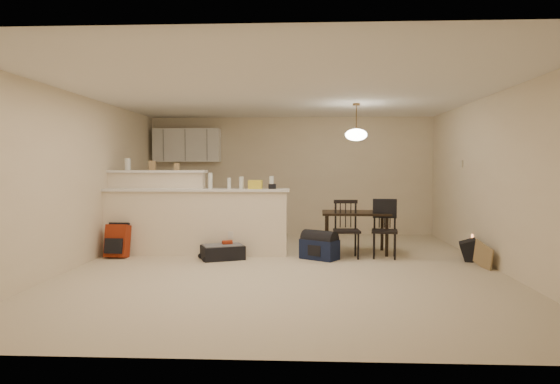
# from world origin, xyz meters

# --- Properties ---
(room) EXTENTS (7.00, 7.02, 2.50)m
(room) POSITION_xyz_m (0.00, 0.00, 1.25)
(room) COLOR beige
(room) RESTS_ON ground
(breakfast_bar) EXTENTS (3.08, 0.58, 1.39)m
(breakfast_bar) POSITION_xyz_m (-1.76, 0.98, 0.61)
(breakfast_bar) COLOR #F1E1C3
(breakfast_bar) RESTS_ON ground
(upper_cabinets) EXTENTS (1.40, 0.34, 0.70)m
(upper_cabinets) POSITION_xyz_m (-2.20, 3.32, 1.90)
(upper_cabinets) COLOR white
(upper_cabinets) RESTS_ON room
(kitchen_counter) EXTENTS (1.80, 0.60, 0.90)m
(kitchen_counter) POSITION_xyz_m (-2.00, 3.19, 0.45)
(kitchen_counter) COLOR white
(kitchen_counter) RESTS_ON ground
(thermostat) EXTENTS (0.02, 0.12, 0.12)m
(thermostat) POSITION_xyz_m (2.98, 1.55, 1.50)
(thermostat) COLOR beige
(thermostat) RESTS_ON room
(jar) EXTENTS (0.10, 0.10, 0.20)m
(jar) POSITION_xyz_m (-2.70, 1.12, 1.49)
(jar) COLOR silver
(jar) RESTS_ON breakfast_bar
(cereal_box) EXTENTS (0.10, 0.07, 0.16)m
(cereal_box) POSITION_xyz_m (-2.27, 1.12, 1.47)
(cereal_box) COLOR #987A4E
(cereal_box) RESTS_ON breakfast_bar
(small_box) EXTENTS (0.08, 0.06, 0.12)m
(small_box) POSITION_xyz_m (-1.86, 1.12, 1.45)
(small_box) COLOR #987A4E
(small_box) RESTS_ON breakfast_bar
(bottle_a) EXTENTS (0.07, 0.07, 0.26)m
(bottle_a) POSITION_xyz_m (-1.25, 0.90, 1.22)
(bottle_a) COLOR silver
(bottle_a) RESTS_ON breakfast_bar
(bottle_b) EXTENTS (0.06, 0.06, 0.18)m
(bottle_b) POSITION_xyz_m (-0.94, 0.90, 1.18)
(bottle_b) COLOR silver
(bottle_b) RESTS_ON breakfast_bar
(bag_lump) EXTENTS (0.22, 0.18, 0.14)m
(bag_lump) POSITION_xyz_m (-0.51, 0.90, 1.16)
(bag_lump) COLOR #987A4E
(bag_lump) RESTS_ON breakfast_bar
(pouch) EXTENTS (0.12, 0.10, 0.08)m
(pouch) POSITION_xyz_m (-0.24, 0.90, 1.13)
(pouch) COLOR #987A4E
(pouch) RESTS_ON breakfast_bar
(extra_item_x) EXTENTS (0.07, 0.07, 0.21)m
(extra_item_x) POSITION_xyz_m (-0.25, 0.90, 1.19)
(extra_item_x) COLOR silver
(extra_item_x) RESTS_ON breakfast_bar
(extra_item_y) EXTENTS (0.07, 0.07, 0.20)m
(extra_item_y) POSITION_xyz_m (-0.74, 0.90, 1.19)
(extra_item_y) COLOR silver
(extra_item_y) RESTS_ON breakfast_bar
(dining_table) EXTENTS (1.13, 0.77, 0.69)m
(dining_table) POSITION_xyz_m (1.14, 1.20, 0.61)
(dining_table) COLOR black
(dining_table) RESTS_ON ground
(pendant_lamp) EXTENTS (0.36, 0.36, 0.62)m
(pendant_lamp) POSITION_xyz_m (1.14, 1.20, 1.99)
(pendant_lamp) COLOR brown
(pendant_lamp) RESTS_ON room
(dining_chair_near) EXTENTS (0.42, 0.40, 0.91)m
(dining_chair_near) POSITION_xyz_m (0.96, 0.74, 0.46)
(dining_chair_near) COLOR black
(dining_chair_near) RESTS_ON ground
(dining_chair_far) EXTENTS (0.45, 0.44, 0.91)m
(dining_chair_far) POSITION_xyz_m (1.56, 0.77, 0.46)
(dining_chair_far) COLOR black
(dining_chair_far) RESTS_ON ground
(suitcase) EXTENTS (0.75, 0.63, 0.22)m
(suitcase) POSITION_xyz_m (-0.99, 0.53, 0.11)
(suitcase) COLOR black
(suitcase) RESTS_ON ground
(red_backpack) EXTENTS (0.36, 0.24, 0.52)m
(red_backpack) POSITION_xyz_m (-2.70, 0.61, 0.26)
(red_backpack) COLOR maroon
(red_backpack) RESTS_ON ground
(navy_duffel) EXTENTS (0.65, 0.57, 0.31)m
(navy_duffel) POSITION_xyz_m (0.52, 0.61, 0.16)
(navy_duffel) COLOR #101935
(navy_duffel) RESTS_ON ground
(black_daypack) EXTENTS (0.34, 0.41, 0.31)m
(black_daypack) POSITION_xyz_m (2.85, 0.60, 0.16)
(black_daypack) COLOR black
(black_daypack) RESTS_ON ground
(cardboard_sheet) EXTENTS (0.11, 0.45, 0.35)m
(cardboard_sheet) POSITION_xyz_m (2.85, 0.05, 0.17)
(cardboard_sheet) COLOR #987A4E
(cardboard_sheet) RESTS_ON ground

